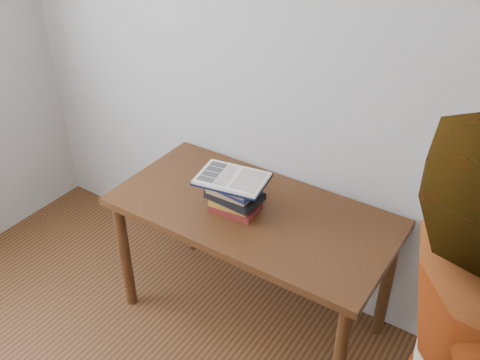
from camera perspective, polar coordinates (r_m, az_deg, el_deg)
The scene contains 3 objects.
desk at distance 2.66m, azimuth 1.31°, elevation -4.83°, with size 1.38×0.69×0.74m.
book_stack at distance 2.54m, azimuth -0.61°, elevation -1.56°, with size 0.26×0.19×0.18m.
open_book at distance 2.47m, azimuth -0.84°, elevation 0.14°, with size 0.35×0.27×0.03m.
Camera 1 is at (1.15, -0.40, 2.29)m, focal length 40.00 mm.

